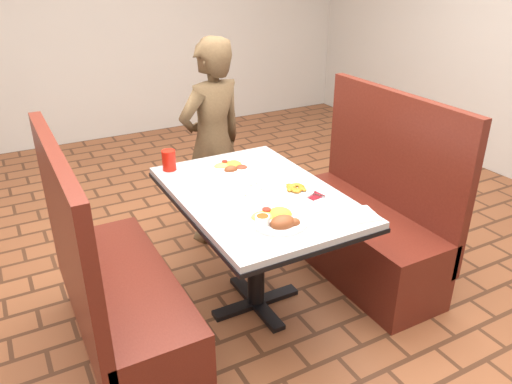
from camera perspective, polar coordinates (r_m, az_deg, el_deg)
dining_table at (r=2.72m, az=-0.00°, el=-1.83°), size 0.81×1.21×0.75m
booth_bench_left at (r=2.67m, az=-15.57°, el=-11.76°), size 0.47×1.20×1.17m
booth_bench_right at (r=3.29m, az=12.34°, el=-3.77°), size 0.47×1.20×1.17m
diner_person at (r=3.47m, az=-4.97°, el=5.50°), size 0.60×0.48×1.45m
near_dinner_plate at (r=2.37m, az=2.47°, el=-2.84°), size 0.29×0.29×0.09m
far_dinner_plate at (r=2.97m, az=-2.83°, el=3.04°), size 0.24×0.24×0.06m
plantain_plate at (r=2.69m, az=4.63°, el=0.30°), size 0.19×0.19×0.03m
maroon_napkin at (r=2.66m, az=6.59°, el=-0.38°), size 0.10×0.10×0.00m
spoon_utensil at (r=2.66m, az=6.67°, el=-0.25°), size 0.07×0.11×0.00m
red_tumbler at (r=2.98m, az=-9.92°, el=3.59°), size 0.08×0.08×0.12m
paper_napkin at (r=2.48m, az=11.30°, el=-2.65°), size 0.23×0.19×0.01m
knife_utensil at (r=2.39m, az=1.87°, el=-3.14°), size 0.06×0.16×0.00m
fork_utensil at (r=2.34m, az=2.16°, el=-3.79°), size 0.03×0.14×0.00m
lettuce_shreds at (r=2.74m, az=0.13°, el=0.66°), size 0.28×0.32×0.00m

